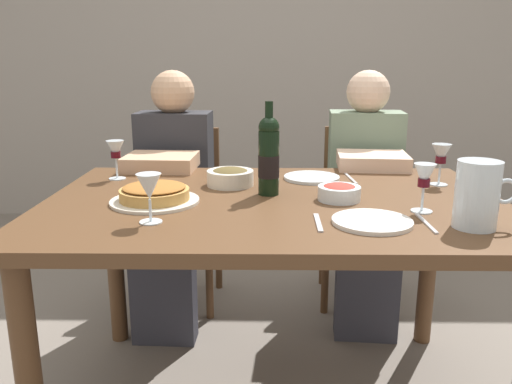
{
  "coord_description": "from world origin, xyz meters",
  "views": [
    {
      "loc": [
        -0.04,
        -1.63,
        1.2
      ],
      "look_at": [
        -0.06,
        -0.03,
        0.79
      ],
      "focal_mm": 36.1,
      "sensor_mm": 36.0,
      "label": 1
    }
  ],
  "objects_px": {
    "chair_right": "(359,202)",
    "diner_right": "(366,191)",
    "baked_tart": "(155,194)",
    "wine_glass_spare": "(149,188)",
    "dinner_plate_right_setting": "(312,178)",
    "wine_glass_centre": "(424,178)",
    "chair_left": "(182,204)",
    "wine_bottle": "(269,156)",
    "wine_glass_left_diner": "(441,156)",
    "olive_bowl": "(230,176)",
    "water_pitcher": "(477,199)",
    "diner_left": "(171,192)",
    "salad_bowl": "(339,192)",
    "dinner_plate_left_setting": "(372,222)",
    "dining_table": "(274,225)",
    "wine_glass_right_diner": "(116,152)"
  },
  "relations": [
    {
      "from": "wine_glass_spare",
      "to": "chair_right",
      "type": "relative_size",
      "value": 0.16
    },
    {
      "from": "salad_bowl",
      "to": "dinner_plate_left_setting",
      "type": "relative_size",
      "value": 0.62
    },
    {
      "from": "dining_table",
      "to": "diner_right",
      "type": "bearing_deg",
      "value": 56.92
    },
    {
      "from": "water_pitcher",
      "to": "dinner_plate_right_setting",
      "type": "distance_m",
      "value": 0.71
    },
    {
      "from": "dinner_plate_left_setting",
      "to": "olive_bowl",
      "type": "bearing_deg",
      "value": 133.38
    },
    {
      "from": "dining_table",
      "to": "diner_left",
      "type": "relative_size",
      "value": 1.29
    },
    {
      "from": "wine_glass_centre",
      "to": "dinner_plate_left_setting",
      "type": "distance_m",
      "value": 0.23
    },
    {
      "from": "olive_bowl",
      "to": "wine_glass_spare",
      "type": "distance_m",
      "value": 0.49
    },
    {
      "from": "water_pitcher",
      "to": "chair_left",
      "type": "distance_m",
      "value": 1.56
    },
    {
      "from": "olive_bowl",
      "to": "wine_glass_left_diner",
      "type": "bearing_deg",
      "value": 1.15
    },
    {
      "from": "wine_bottle",
      "to": "wine_glass_centre",
      "type": "bearing_deg",
      "value": -23.95
    },
    {
      "from": "water_pitcher",
      "to": "dinner_plate_right_setting",
      "type": "bearing_deg",
      "value": 123.59
    },
    {
      "from": "dinner_plate_right_setting",
      "to": "wine_glass_centre",
      "type": "bearing_deg",
      "value": -56.32
    },
    {
      "from": "baked_tart",
      "to": "diner_right",
      "type": "distance_m",
      "value": 1.11
    },
    {
      "from": "wine_glass_centre",
      "to": "dining_table",
      "type": "bearing_deg",
      "value": 161.89
    },
    {
      "from": "olive_bowl",
      "to": "wine_glass_left_diner",
      "type": "relative_size",
      "value": 1.12
    },
    {
      "from": "wine_glass_centre",
      "to": "chair_left",
      "type": "bearing_deg",
      "value": 131.09
    },
    {
      "from": "olive_bowl",
      "to": "baked_tart",
      "type": "bearing_deg",
      "value": -133.95
    },
    {
      "from": "dining_table",
      "to": "diner_left",
      "type": "height_order",
      "value": "diner_left"
    },
    {
      "from": "wine_glass_right_diner",
      "to": "olive_bowl",
      "type": "bearing_deg",
      "value": -12.46
    },
    {
      "from": "baked_tart",
      "to": "dining_table",
      "type": "bearing_deg",
      "value": 7.53
    },
    {
      "from": "dinner_plate_right_setting",
      "to": "chair_left",
      "type": "bearing_deg",
      "value": 135.73
    },
    {
      "from": "wine_bottle",
      "to": "wine_glass_centre",
      "type": "height_order",
      "value": "wine_bottle"
    },
    {
      "from": "wine_bottle",
      "to": "diner_left",
      "type": "bearing_deg",
      "value": 127.16
    },
    {
      "from": "wine_bottle",
      "to": "water_pitcher",
      "type": "height_order",
      "value": "wine_bottle"
    },
    {
      "from": "baked_tart",
      "to": "wine_glass_left_diner",
      "type": "xyz_separation_m",
      "value": [
        0.99,
        0.25,
        0.08
      ]
    },
    {
      "from": "dinner_plate_left_setting",
      "to": "diner_left",
      "type": "bearing_deg",
      "value": 128.8
    },
    {
      "from": "wine_glass_right_diner",
      "to": "wine_glass_centre",
      "type": "height_order",
      "value": "wine_glass_right_diner"
    },
    {
      "from": "diner_right",
      "to": "dining_table",
      "type": "bearing_deg",
      "value": 61.66
    },
    {
      "from": "wine_glass_centre",
      "to": "chair_right",
      "type": "xyz_separation_m",
      "value": [
        0.02,
        1.06,
        -0.37
      ]
    },
    {
      "from": "wine_glass_left_diner",
      "to": "dinner_plate_right_setting",
      "type": "xyz_separation_m",
      "value": [
        -0.45,
        0.09,
        -0.1
      ]
    },
    {
      "from": "wine_glass_spare",
      "to": "dinner_plate_right_setting",
      "type": "distance_m",
      "value": 0.75
    },
    {
      "from": "salad_bowl",
      "to": "baked_tart",
      "type": "bearing_deg",
      "value": -176.46
    },
    {
      "from": "wine_glass_spare",
      "to": "diner_right",
      "type": "relative_size",
      "value": 0.12
    },
    {
      "from": "salad_bowl",
      "to": "wine_glass_centre",
      "type": "distance_m",
      "value": 0.27
    },
    {
      "from": "baked_tart",
      "to": "wine_glass_centre",
      "type": "height_order",
      "value": "wine_glass_centre"
    },
    {
      "from": "wine_glass_left_diner",
      "to": "wine_glass_spare",
      "type": "relative_size",
      "value": 1.08
    },
    {
      "from": "wine_glass_left_diner",
      "to": "dinner_plate_right_setting",
      "type": "bearing_deg",
      "value": 168.77
    },
    {
      "from": "olive_bowl",
      "to": "diner_left",
      "type": "relative_size",
      "value": 0.15
    },
    {
      "from": "dinner_plate_right_setting",
      "to": "diner_left",
      "type": "relative_size",
      "value": 0.18
    },
    {
      "from": "baked_tart",
      "to": "wine_glass_spare",
      "type": "distance_m",
      "value": 0.22
    },
    {
      "from": "chair_left",
      "to": "diner_left",
      "type": "height_order",
      "value": "diner_left"
    },
    {
      "from": "chair_left",
      "to": "diner_left",
      "type": "relative_size",
      "value": 0.75
    },
    {
      "from": "wine_bottle",
      "to": "olive_bowl",
      "type": "xyz_separation_m",
      "value": [
        -0.14,
        0.13,
        -0.1
      ]
    },
    {
      "from": "baked_tart",
      "to": "dinner_plate_left_setting",
      "type": "bearing_deg",
      "value": -18.0
    },
    {
      "from": "water_pitcher",
      "to": "salad_bowl",
      "type": "relative_size",
      "value": 1.33
    },
    {
      "from": "salad_bowl",
      "to": "chair_left",
      "type": "bearing_deg",
      "value": 126.55
    },
    {
      "from": "water_pitcher",
      "to": "wine_glass_left_diner",
      "type": "height_order",
      "value": "water_pitcher"
    },
    {
      "from": "wine_bottle",
      "to": "chair_left",
      "type": "height_order",
      "value": "wine_bottle"
    },
    {
      "from": "chair_right",
      "to": "diner_right",
      "type": "bearing_deg",
      "value": 90.8
    }
  ]
}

